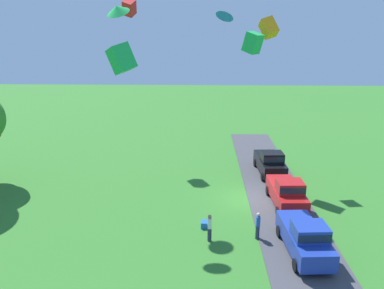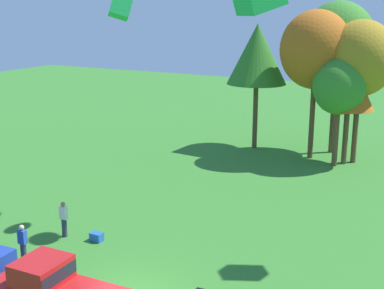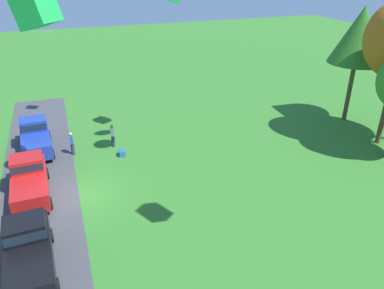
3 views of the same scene
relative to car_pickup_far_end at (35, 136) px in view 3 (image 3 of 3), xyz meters
The scene contains 10 objects.
ground_plane 7.48m from the car_pickup_far_end, 17.93° to the left, with size 120.00×120.00×0.00m, color #337528.
pavement_strip 7.12m from the car_pickup_far_end, ahead, with size 36.00×4.40×0.06m, color #424247.
car_pickup_far_end is the anchor object (origin of this frame).
car_pickup_near_entrance 5.93m from the car_pickup_far_end, ahead, with size 5.07×2.20×2.14m.
car_pickup_by_flagpole 12.15m from the car_pickup_far_end, ahead, with size 5.09×2.25×2.14m.
person_beside_suv 2.87m from the car_pickup_far_end, 55.47° to the left, with size 0.36×0.24×1.71m.
person_watching_sky 5.38m from the car_pickup_far_end, 76.24° to the left, with size 0.36×0.24×1.71m.
tree_far_left 25.52m from the car_pickup_far_end, 83.50° to the left, with size 4.39×4.39×9.27m.
cooler_box 6.32m from the car_pickup_far_end, 62.37° to the left, with size 0.56×0.40×0.40m, color blue.
kite_box_over_trees 15.60m from the car_pickup_far_end, ahead, with size 1.07×1.07×1.50m, color green.
Camera 3 is at (19.24, 0.03, 12.43)m, focal length 35.00 mm.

